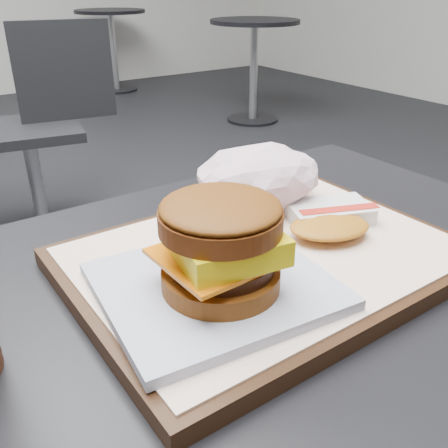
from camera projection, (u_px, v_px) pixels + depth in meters
customer_table at (256, 444)px, 0.54m from camera, size 0.80×0.60×0.77m
serving_tray at (266, 259)px, 0.50m from camera, size 0.38×0.28×0.02m
breakfast_sandwich at (219, 255)px, 0.41m from camera, size 0.21×0.19×0.09m
hash_brown at (329, 218)px, 0.54m from camera, size 0.13×0.12×0.02m
crumpled_wrapper at (260, 177)px, 0.59m from camera, size 0.15×0.12×0.07m
neighbor_chair at (41, 116)px, 2.08m from camera, size 0.64×0.49×0.88m
bg_table_near at (254, 46)px, 3.73m from camera, size 0.66×0.66×0.75m
bg_table_far at (112, 31)px, 4.77m from camera, size 0.66×0.66×0.75m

